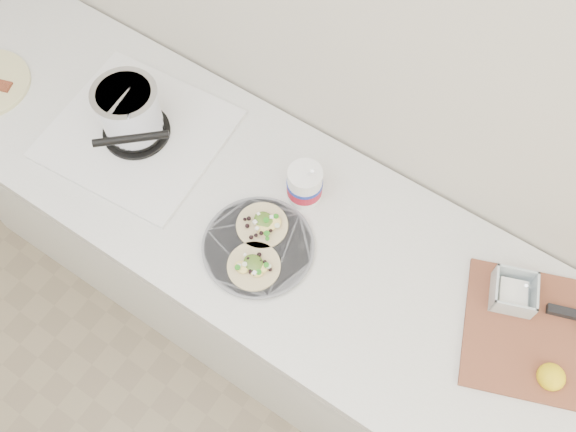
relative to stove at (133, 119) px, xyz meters
The scene contains 5 objects.
counter 0.71m from the stove, ahead, with size 2.44×0.66×0.90m.
stove is the anchor object (origin of this frame).
taco_plate 0.53m from the stove, 11.53° to the right, with size 0.30×0.30×0.04m.
tub 0.54m from the stove, 11.06° to the left, with size 0.10×0.10×0.22m.
cutboard 1.29m from the stove, ahead, with size 0.58×0.50×0.08m.
Camera 1 is at (0.52, 0.75, 2.47)m, focal length 40.00 mm.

